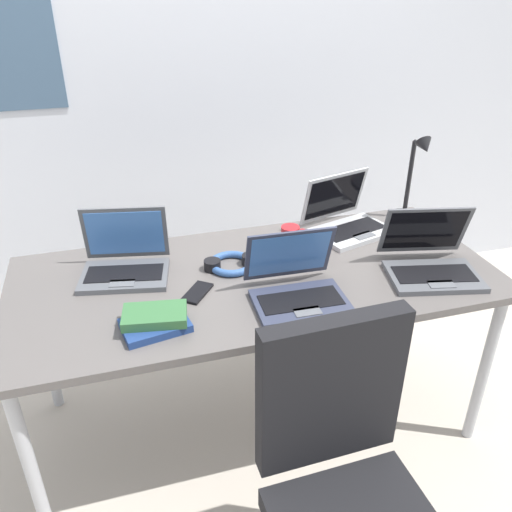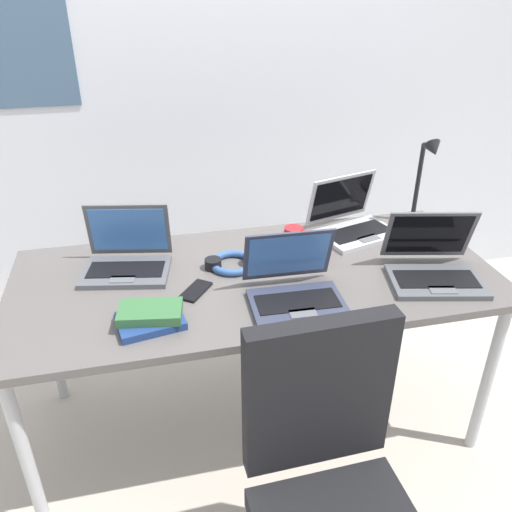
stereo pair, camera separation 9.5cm
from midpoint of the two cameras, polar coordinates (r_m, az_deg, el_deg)
The scene contains 13 objects.
ground_plane at distance 2.43m, azimuth -1.18°, elevation -17.18°, with size 12.00×12.00×0.00m, color #B7AD9E.
wall_back at distance 2.80m, azimuth -7.75°, elevation 19.38°, with size 6.00×0.13×2.60m.
desk at distance 2.00m, azimuth -1.37°, elevation -3.46°, with size 1.80×0.80×0.74m.
desk_lamp at distance 2.41m, azimuth 15.64°, elevation 8.06°, with size 0.12×0.18×0.40m.
laptop_front_right at distance 2.31m, azimuth 8.65°, elevation 3.85°, with size 0.39×0.35×0.24m.
laptop_near_lamp at distance 2.05m, azimuth 17.17°, elevation -0.60°, with size 0.39×0.37×0.23m.
laptop_center at distance 1.81m, azimuth 2.96°, elevation -3.40°, with size 0.33×0.30×0.23m.
laptop_back_left at distance 2.03m, azimuth -15.34°, elevation -0.66°, with size 0.36×0.30×0.24m.
computer_mouse at distance 2.05m, azimuth 1.16°, elevation -0.12°, with size 0.06×0.10×0.03m, color black.
cell_phone at distance 1.87m, azimuth -7.85°, elevation -3.97°, with size 0.06×0.14×0.01m, color black.
headphones at distance 2.01m, azimuth -4.03°, elevation -0.82°, with size 0.21×0.18×0.04m.
book_stack at distance 1.72m, azimuth -12.48°, elevation -6.86°, with size 0.23×0.18×0.06m.
coffee_mug at distance 2.15m, azimuth 2.51°, elevation 2.12°, with size 0.11×0.08×0.09m.
Camera 1 is at (-0.47, -1.62, 1.75)m, focal length 36.89 mm.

